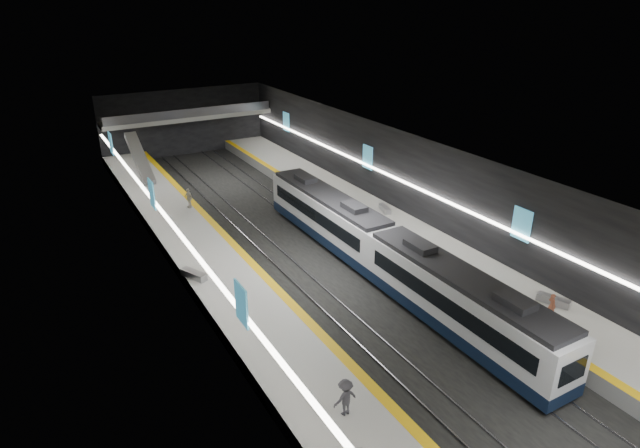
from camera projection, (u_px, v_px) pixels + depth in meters
ground at (331, 270)px, 38.96m from camera, size 70.00×70.00×0.00m
ceiling at (331, 164)px, 35.77m from camera, size 20.00×70.00×0.04m
wall_left at (191, 251)px, 32.82m from camera, size 0.04×70.00×8.00m
wall_right at (440, 195)px, 41.91m from camera, size 0.04×70.00×8.00m
wall_back at (184, 122)px, 65.23m from camera, size 20.00×0.04×8.00m
platform_left at (233, 290)px, 35.35m from camera, size 5.00×70.00×1.00m
tile_surface_left at (233, 283)px, 35.15m from camera, size 5.00×70.00×0.02m
tactile_strip_left at (263, 275)px, 36.14m from camera, size 0.60×70.00×0.02m
platform_right at (412, 242)px, 42.17m from camera, size 5.00×70.00×1.00m
tile_surface_right at (413, 236)px, 41.97m from camera, size 5.00×70.00×0.02m
tactile_strip_right at (390, 242)px, 40.96m from camera, size 0.60×70.00×0.02m
rails at (331, 269)px, 38.94m from camera, size 6.52×70.00×0.12m
train at (383, 250)px, 36.92m from camera, size 2.69×30.04×3.60m
ad_posters at (324, 208)px, 37.96m from camera, size 19.94×53.50×2.20m
cove_light_left at (195, 253)px, 32.99m from camera, size 0.25×68.60×0.12m
cove_light_right at (438, 197)px, 41.90m from camera, size 0.25×68.60×0.12m
mezzanine_bridge at (189, 117)px, 63.17m from camera, size 20.00×3.00×1.50m
escalator at (140, 158)px, 55.09m from camera, size 1.20×7.50×3.92m
bench_left_far at (194, 275)px, 35.70m from camera, size 1.38×2.09×0.50m
bench_right_near at (553, 300)px, 32.75m from camera, size 1.18×2.03×0.48m
bench_right_far at (385, 209)px, 46.64m from camera, size 0.98×1.89×0.45m
passenger_right_a at (552, 306)px, 31.22m from camera, size 0.47×0.62×1.53m
passenger_left_a at (189, 198)px, 47.20m from camera, size 0.69×1.10×1.75m
passenger_left_b at (345, 398)px, 23.91m from camera, size 1.24×0.77×1.85m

